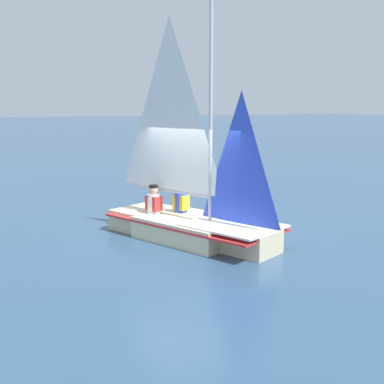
{
  "coord_description": "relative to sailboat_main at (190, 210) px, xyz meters",
  "views": [
    {
      "loc": [
        9.42,
        -4.93,
        3.0
      ],
      "look_at": [
        0.0,
        0.0,
        1.09
      ],
      "focal_mm": 45.0,
      "sensor_mm": 36.0,
      "label": 1
    }
  ],
  "objects": [
    {
      "name": "sailor_helm",
      "position": [
        -0.61,
        0.08,
        -0.04
      ],
      "size": [
        0.41,
        0.39,
        1.16
      ],
      "rotation": [
        0.0,
        0.0,
        0.37
      ],
      "color": "black",
      "rests_on": "ground_plane"
    },
    {
      "name": "ground_plane",
      "position": [
        0.07,
        0.03,
        -0.67
      ],
      "size": [
        260.0,
        260.0,
        0.0
      ],
      "primitive_type": "plane",
      "color": "#2D4C6B"
    },
    {
      "name": "sailboat_main",
      "position": [
        0.0,
        0.0,
        0.0
      ],
      "size": [
        4.47,
        3.04,
        5.09
      ],
      "rotation": [
        0.0,
        0.0,
        0.37
      ],
      "color": "beige",
      "rests_on": "ground_plane"
    },
    {
      "name": "sailor_crew",
      "position": [
        -0.79,
        -0.55,
        -0.04
      ],
      "size": [
        0.41,
        0.39,
        1.16
      ],
      "rotation": [
        0.0,
        0.0,
        0.37
      ],
      "color": "black",
      "rests_on": "ground_plane"
    }
  ]
}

